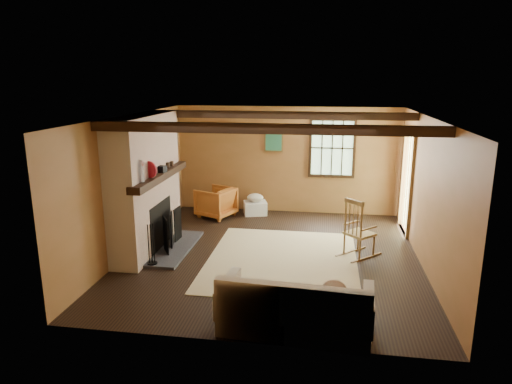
% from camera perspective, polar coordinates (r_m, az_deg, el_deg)
% --- Properties ---
extents(ground, '(5.50, 5.50, 0.00)m').
position_cam_1_polar(ground, '(8.05, 2.00, -7.88)').
color(ground, black).
rests_on(ground, ground).
extents(room_envelope, '(5.02, 5.52, 2.44)m').
position_cam_1_polar(room_envelope, '(7.82, 3.93, 3.93)').
color(room_envelope, '#9A6136').
rests_on(room_envelope, ground).
extents(fireplace, '(1.02, 2.30, 2.40)m').
position_cam_1_polar(fireplace, '(8.25, -13.47, 0.35)').
color(fireplace, '#99453B').
rests_on(fireplace, ground).
extents(rug, '(2.50, 3.00, 0.01)m').
position_cam_1_polar(rug, '(7.84, 3.29, -8.47)').
color(rug, tan).
rests_on(rug, ground).
extents(rocking_chair, '(0.81, 0.81, 1.04)m').
position_cam_1_polar(rocking_chair, '(8.04, 12.65, -4.89)').
color(rocking_chair, '#A38B4F').
rests_on(rocking_chair, ground).
extents(sofa, '(1.90, 0.95, 0.75)m').
position_cam_1_polar(sofa, '(5.72, 4.93, -14.60)').
color(sofa, beige).
rests_on(sofa, ground).
extents(firewood_pile, '(0.66, 0.12, 0.24)m').
position_cam_1_polar(firewood_pile, '(10.76, -5.87, -1.58)').
color(firewood_pile, brown).
rests_on(firewood_pile, ground).
extents(laundry_basket, '(0.59, 0.51, 0.30)m').
position_cam_1_polar(laundry_basket, '(10.31, -0.10, -2.02)').
color(laundry_basket, white).
rests_on(laundry_basket, ground).
extents(basket_pillow, '(0.44, 0.39, 0.19)m').
position_cam_1_polar(basket_pillow, '(10.24, -0.10, -0.71)').
color(basket_pillow, beige).
rests_on(basket_pillow, laundry_basket).
extents(armchair, '(0.96, 0.95, 0.67)m').
position_cam_1_polar(armchair, '(10.14, -5.04, -1.28)').
color(armchair, '#BF6026').
rests_on(armchair, ground).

